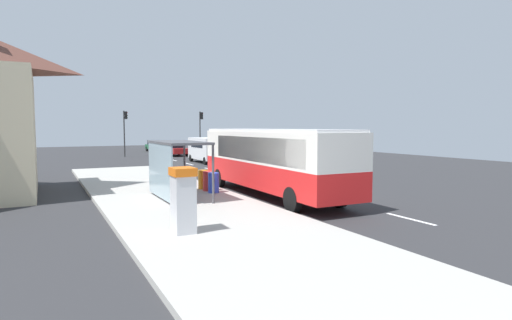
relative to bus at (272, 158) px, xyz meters
The scene contains 21 objects.
ground_plane 13.57m from the bus, 82.69° to the left, with size 56.00×92.00×0.04m, color #2D2D30.
sidewalk_platform 5.18m from the bus, 164.12° to the left, with size 6.20×30.00×0.18m, color #ADAAA3.
lane_stripe_seg_0 7.19m from the bus, 73.60° to the right, with size 0.16×2.20×0.01m, color silver.
lane_stripe_seg_1 3.16m from the bus, 40.35° to the right, with size 0.16×2.20×0.01m, color silver.
lane_stripe_seg_2 4.28m from the bus, 59.53° to the left, with size 0.16×2.20×0.01m, color silver.
lane_stripe_seg_3 8.76m from the bus, 76.75° to the left, with size 0.16×2.20×0.01m, color silver.
lane_stripe_seg_4 13.60m from the bus, 81.63° to the left, with size 0.16×2.20×0.01m, color silver.
lane_stripe_seg_5 18.53m from the bus, 83.89° to the left, with size 0.16×2.20×0.01m, color silver.
lane_stripe_seg_6 23.49m from the bus, 85.19° to the left, with size 0.16×2.20×0.01m, color silver.
lane_stripe_seg_7 28.46m from the bus, 86.04° to the left, with size 0.16×2.20×0.01m, color silver.
bus is the anchor object (origin of this frame).
white_van 19.42m from the bus, 78.37° to the left, with size 2.07×5.22×2.30m.
sedan_near 39.10m from the bus, 84.11° to the left, with size 1.95×4.45×1.52m.
sedan_far 29.75m from the bus, 82.25° to the left, with size 1.91×4.43×1.52m.
ticket_machine 8.15m from the bus, 138.24° to the right, with size 0.66×0.76×1.94m.
recycling_bin_blue 3.02m from the bus, 153.87° to the left, with size 0.52×0.52×0.95m, color blue.
recycling_bin_red 3.36m from the bus, 142.34° to the left, with size 0.52×0.52×0.95m, color red.
recycling_bin_orange 3.80m from the bus, 133.52° to the left, with size 0.52×0.52×0.95m, color orange.
traffic_light_near_side 30.69m from the bus, 76.40° to the left, with size 0.49×0.28×5.14m.
traffic_light_far_side 30.66m from the bus, 92.60° to the left, with size 0.49×0.28×5.11m.
bus_shelter 4.73m from the bus, behind, with size 1.80×4.00×2.50m.
Camera 1 is at (-11.43, -16.44, 3.30)m, focal length 29.06 mm.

